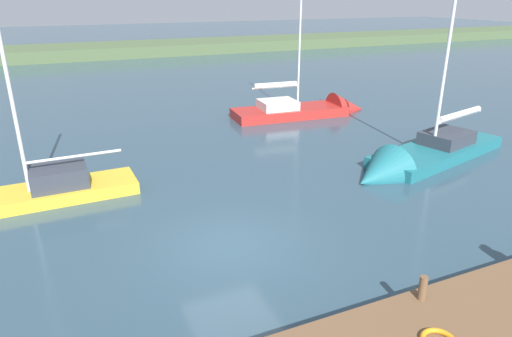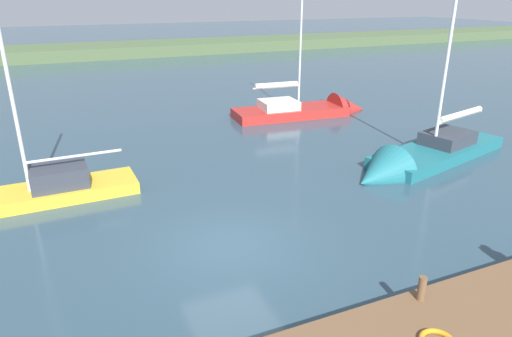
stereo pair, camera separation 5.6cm
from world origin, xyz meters
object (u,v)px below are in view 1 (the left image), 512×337
sailboat_outer_mooring (416,160)px  sailboat_far_right (15,201)px  sailboat_behind_pier (312,112)px  mooring_post_near (423,288)px

sailboat_outer_mooring → sailboat_far_right: bearing=-23.9°
sailboat_behind_pier → sailboat_far_right: 16.41m
sailboat_behind_pier → sailboat_outer_mooring: (0.33, 8.85, 0.04)m
mooring_post_near → sailboat_far_right: (8.12, -9.83, -0.70)m
sailboat_behind_pier → sailboat_far_right: size_ratio=1.29×
mooring_post_near → sailboat_outer_mooring: (-6.64, -7.40, -0.65)m
mooring_post_near → sailboat_behind_pier: (-6.97, -16.25, -0.70)m
mooring_post_near → sailboat_outer_mooring: 9.97m
sailboat_behind_pier → mooring_post_near: bearing=-109.0°
sailboat_behind_pier → sailboat_far_right: bearing=-152.7°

